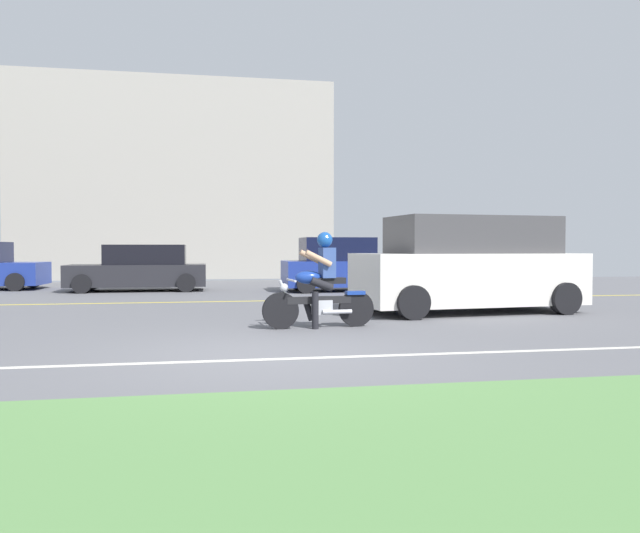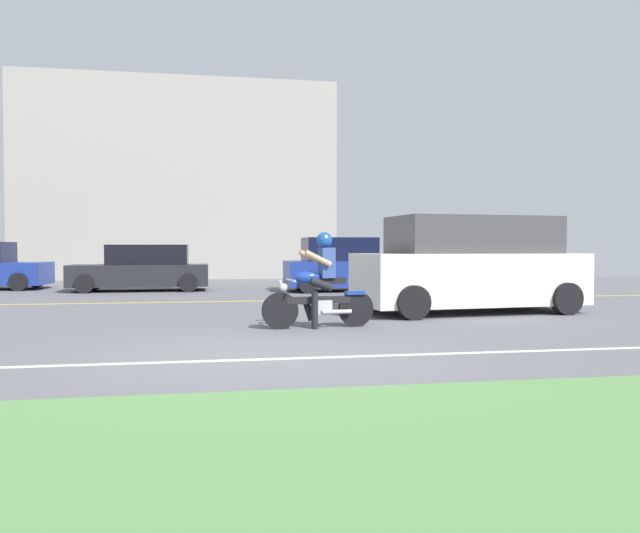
{
  "view_description": "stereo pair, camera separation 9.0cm",
  "coord_description": "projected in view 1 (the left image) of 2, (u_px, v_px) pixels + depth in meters",
  "views": [
    {
      "loc": [
        -0.83,
        -7.72,
        1.33
      ],
      "look_at": [
        1.2,
        3.23,
        0.99
      ],
      "focal_mm": 35.2,
      "sensor_mm": 36.0,
      "label": 1
    },
    {
      "loc": [
        -0.75,
        -7.74,
        1.33
      ],
      "look_at": [
        1.2,
        3.23,
        0.99
      ],
      "focal_mm": 35.2,
      "sensor_mm": 36.0,
      "label": 2
    }
  ],
  "objects": [
    {
      "name": "ground",
      "position": [
        254.0,
        326.0,
        10.73
      ],
      "size": [
        56.0,
        30.0,
        0.04
      ],
      "primitive_type": "cube",
      "color": "slate"
    },
    {
      "name": "grass_median",
      "position": [
        347.0,
        464.0,
        3.75
      ],
      "size": [
        56.0,
        3.8,
        0.06
      ],
      "primitive_type": "cube",
      "color": "#5B8C4C",
      "rests_on": "ground"
    },
    {
      "name": "lane_line_near",
      "position": [
        276.0,
        359.0,
        7.45
      ],
      "size": [
        50.4,
        0.12,
        0.01
      ],
      "primitive_type": "cube",
      "color": "silver",
      "rests_on": "ground"
    },
    {
      "name": "lane_line_far",
      "position": [
        238.0,
        301.0,
        15.52
      ],
      "size": [
        50.4,
        0.12,
        0.01
      ],
      "primitive_type": "cube",
      "color": "yellow",
      "rests_on": "ground"
    },
    {
      "name": "motorcyclist",
      "position": [
        320.0,
        287.0,
        10.38
      ],
      "size": [
        1.9,
        0.62,
        1.59
      ],
      "color": "black",
      "rests_on": "ground"
    },
    {
      "name": "suv_nearby",
      "position": [
        469.0,
        266.0,
        12.88
      ],
      "size": [
        4.85,
        2.45,
        1.96
      ],
      "color": "white",
      "rests_on": "ground"
    },
    {
      "name": "parked_car_1",
      "position": [
        140.0,
        269.0,
        19.25
      ],
      "size": [
        4.13,
        1.81,
        1.42
      ],
      "color": "#232328",
      "rests_on": "ground"
    },
    {
      "name": "parked_car_2",
      "position": [
        342.0,
        266.0,
        19.25
      ],
      "size": [
        3.73,
        1.91,
        1.64
      ],
      "color": "navy",
      "rests_on": "ground"
    },
    {
      "name": "parked_car_3",
      "position": [
        478.0,
        265.0,
        23.18
      ],
      "size": [
        4.07,
        2.07,
        1.46
      ],
      "color": "beige",
      "rests_on": "ground"
    },
    {
      "name": "building_far",
      "position": [
        177.0,
        182.0,
        27.93
      ],
      "size": [
        13.48,
        4.0,
        8.51
      ],
      "primitive_type": "cube",
      "color": "#A8A399",
      "rests_on": "ground"
    }
  ]
}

